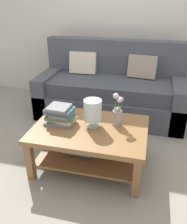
# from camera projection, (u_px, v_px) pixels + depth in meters

# --- Properties ---
(ground_plane) EXTENTS (10.00, 10.00, 0.00)m
(ground_plane) POSITION_uv_depth(u_px,v_px,m) (96.00, 148.00, 2.89)
(ground_plane) COLOR gray
(back_wall) EXTENTS (6.40, 0.12, 2.70)m
(back_wall) POSITION_uv_depth(u_px,v_px,m) (121.00, 16.00, 3.72)
(back_wall) COLOR beige
(back_wall) RESTS_ON ground
(couch) EXTENTS (2.08, 0.90, 1.06)m
(couch) POSITION_uv_depth(u_px,v_px,m) (111.00, 91.00, 3.56)
(couch) COLOR #474C56
(couch) RESTS_ON ground
(coffee_table) EXTENTS (1.14, 0.81, 0.45)m
(coffee_table) POSITION_uv_depth(u_px,v_px,m) (89.00, 138.00, 2.48)
(coffee_table) COLOR olive
(coffee_table) RESTS_ON ground
(book_stack_main) EXTENTS (0.32, 0.23, 0.19)m
(book_stack_main) POSITION_uv_depth(u_px,v_px,m) (60.00, 115.00, 2.46)
(book_stack_main) COLOR slate
(book_stack_main) RESTS_ON coffee_table
(glass_hurricane_vase) EXTENTS (0.18, 0.18, 0.29)m
(glass_hurricane_vase) POSITION_uv_depth(u_px,v_px,m) (93.00, 111.00, 2.36)
(glass_hurricane_vase) COLOR silver
(glass_hurricane_vase) RESTS_ON coffee_table
(flower_pitcher) EXTENTS (0.11, 0.12, 0.35)m
(flower_pitcher) POSITION_uv_depth(u_px,v_px,m) (117.00, 112.00, 2.40)
(flower_pitcher) COLOR #9E998E
(flower_pitcher) RESTS_ON coffee_table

